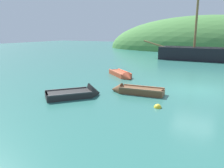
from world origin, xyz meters
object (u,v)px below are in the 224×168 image
Objects in this scene: rowboat_outer_right at (134,91)px; rowboat_far at (79,95)px; buoy_yellow at (158,108)px; sailing_ship at (215,56)px; rowboat_portside at (122,75)px.

rowboat_far is at bearing 34.86° from rowboat_outer_right.
rowboat_far is 8.53× the size of buoy_yellow.
sailing_ship reaches higher than buoy_yellow.
rowboat_outer_right is 1.04× the size of rowboat_far.
rowboat_far is (0.26, -6.34, -0.00)m from rowboat_portside.
buoy_yellow is at bearing -11.12° from rowboat_portside.
buoy_yellow is (1.98, -1.91, -0.12)m from rowboat_outer_right.
sailing_ship reaches higher than rowboat_portside.
rowboat_outer_right is (-3.11, -18.72, -0.50)m from sailing_ship.
rowboat_outer_right is at bearing 136.09° from buoy_yellow.
rowboat_portside is at bearing 43.83° from rowboat_far.
sailing_ship is 5.03× the size of rowboat_portside.
sailing_ship is at bearing 26.36° from rowboat_far.
rowboat_outer_right is at bearing -9.08° from rowboat_far.
rowboat_far is at bearing -46.46° from rowboat_portside.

